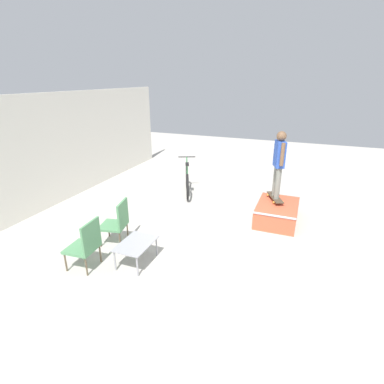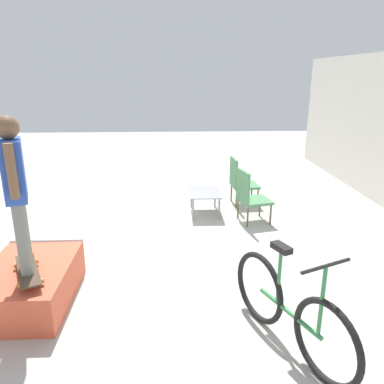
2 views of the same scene
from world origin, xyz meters
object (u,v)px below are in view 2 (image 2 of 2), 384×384
Objects in this scene: skate_ramp_box at (30,284)px; patio_chair_right at (250,195)px; coffee_table at (205,194)px; skateboard_on_ramp at (28,270)px; bicycle at (289,310)px; person_skater at (15,184)px; patio_chair_left at (240,180)px.

patio_chair_right reaches higher than skate_ramp_box.
skate_ramp_box is 1.71× the size of coffee_table.
skateboard_on_ramp is 0.96× the size of coffee_table.
coffee_table is at bearing 43.31° from patio_chair_right.
bicycle is at bearing 50.56° from skateboard_on_ramp.
person_skater is at bearing -81.57° from skateboard_on_ramp.
skateboard_on_ramp is 0.82× the size of patio_chair_left.
skate_ramp_box is at bearing 178.33° from skateboard_on_ramp.
person_skater reaches higher than patio_chair_right.
skate_ramp_box is 1.31m from person_skater.
skate_ramp_box is 3.65m from coffee_table.
coffee_table is 0.92m from patio_chair_right.
bicycle is (0.91, 2.78, 0.19)m from skate_ramp_box.
patio_chair_right is 0.60× the size of bicycle.
coffee_table is (-3.08, 2.18, -1.13)m from person_skater.
bicycle is (3.75, 0.50, 0.03)m from coffee_table.
patio_chair_left is (-3.55, 2.93, -0.01)m from skateboard_on_ramp.
skate_ramp_box is 4.51m from patio_chair_left.
patio_chair_right is at bearing 111.19° from person_skater.
person_skater reaches higher than skate_ramp_box.
coffee_table is at bearing 117.75° from patio_chair_left.
patio_chair_left reaches higher than coffee_table.
patio_chair_left is 0.99m from patio_chair_right.
skateboard_on_ramp is at bearing -127.88° from bicycle.
person_skater is 1.98× the size of coffee_table.
skateboard_on_ramp is 4.61m from patio_chair_left.
bicycle reaches higher than skateboard_on_ramp.
skate_ramp_box is 2.94m from bicycle.
patio_chair_left reaches higher than skate_ramp_box.
bicycle reaches higher than patio_chair_left.
patio_chair_left is 4.24m from bicycle.
bicycle reaches higher than patio_chair_right.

